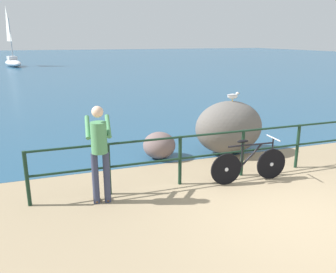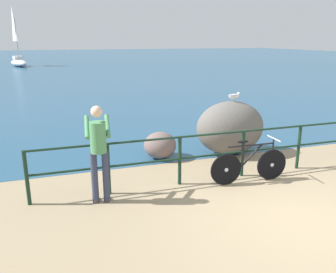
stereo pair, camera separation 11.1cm
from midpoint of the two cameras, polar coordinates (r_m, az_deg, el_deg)
ground_plane at (r=24.70m, az=-10.50°, el=8.84°), size 120.00×120.00×0.10m
sea_surface at (r=52.56m, az=-15.51°, el=12.21°), size 120.00×90.00×0.01m
promenade_railing at (r=7.51m, az=11.83°, el=-1.75°), size 8.68×0.07×1.02m
bicycle at (r=7.29m, az=12.89°, el=-4.42°), size 1.70×0.48×0.92m
person_at_railing at (r=6.16m, az=-11.76°, el=-2.21°), size 0.49×0.66×1.78m
breakwater_boulder_main at (r=8.96m, az=9.68°, el=1.49°), size 1.79×1.26×1.36m
breakwater_boulder_left at (r=8.53m, az=-1.83°, el=-1.46°), size 0.80×0.79×0.66m
seagull at (r=8.81m, az=10.29°, el=6.65°), size 0.34×0.17×0.23m
sailboat at (r=40.91m, az=-24.37°, el=11.49°), size 2.48×4.59×6.16m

